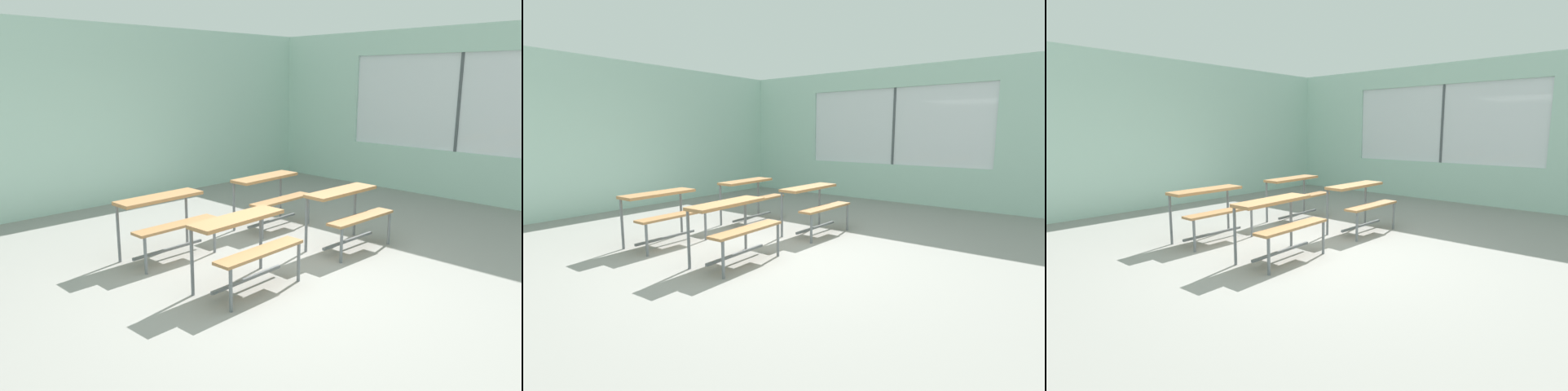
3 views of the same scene
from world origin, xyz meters
TOP-DOWN VIEW (x-y plane):
  - ground at (0.00, 0.00)m, footprint 10.00×9.00m
  - wall_back at (0.00, 4.50)m, footprint 10.00×0.12m
  - wall_right at (5.00, -0.13)m, footprint 0.12×9.00m
  - desk_bench_r0c0 at (-0.39, 0.18)m, footprint 1.12×0.64m
  - desk_bench_r0c1 at (1.40, 0.21)m, footprint 1.11×0.61m
  - desk_bench_r1c0 at (-0.43, 1.53)m, footprint 1.11×0.61m
  - desk_bench_r1c1 at (1.38, 1.54)m, footprint 1.12×0.63m

SIDE VIEW (x-z plane):
  - ground at x=0.00m, z-range -0.05..0.00m
  - desk_bench_r0c0 at x=-0.39m, z-range 0.19..0.93m
  - desk_bench_r0c1 at x=1.40m, z-range 0.19..0.93m
  - desk_bench_r1c0 at x=-0.43m, z-range 0.19..0.93m
  - desk_bench_r1c1 at x=1.38m, z-range 0.19..0.93m
  - wall_right at x=5.00m, z-range -0.05..2.95m
  - wall_back at x=0.00m, z-range 0.00..3.00m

